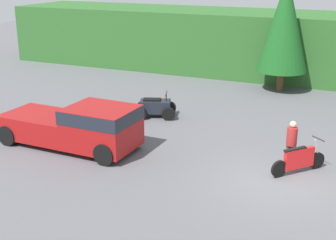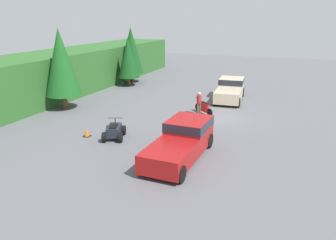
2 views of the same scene
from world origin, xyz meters
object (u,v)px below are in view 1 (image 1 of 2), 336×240
Objects in this scene: pickup_truck_red at (79,125)px; traffic_cone at (164,101)px; quad_atv at (155,107)px; dirt_bike at (299,160)px; rider_person at (291,143)px.

traffic_cone is at bearing 86.11° from pickup_truck_red.
dirt_bike is at bearing -47.11° from quad_atv.
rider_person is (7.88, 1.41, -0.00)m from pickup_truck_red.
dirt_bike is (8.22, 1.12, -0.48)m from pickup_truck_red.
pickup_truck_red is 2.57× the size of quad_atv.
quad_atv is at bearing -78.45° from traffic_cone.
rider_person is at bearing 11.68° from pickup_truck_red.
quad_atv is (0.98, 4.80, -0.50)m from pickup_truck_red.
dirt_bike is 8.12m from quad_atv.
dirt_bike is at bearing 9.28° from pickup_truck_red.
quad_atv is (-7.24, 3.67, -0.02)m from dirt_bike.
pickup_truck_red is 8.31m from dirt_bike.
dirt_bike is 0.66m from rider_person.
rider_person is (-0.34, 0.29, 0.48)m from dirt_bike.
pickup_truck_red reaches higher than quad_atv.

